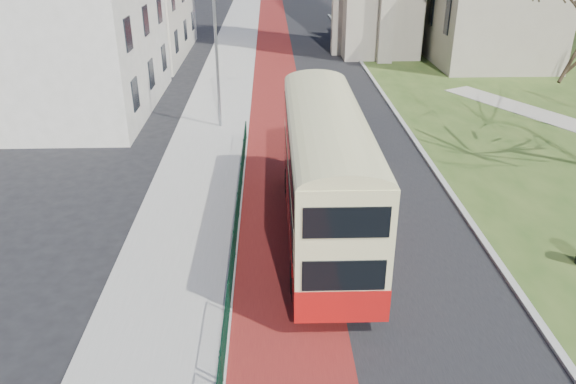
{
  "coord_description": "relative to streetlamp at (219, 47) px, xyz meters",
  "views": [
    {
      "loc": [
        -1.65,
        -12.76,
        10.53
      ],
      "look_at": [
        -1.05,
        5.1,
        2.0
      ],
      "focal_mm": 35.0,
      "sensor_mm": 36.0,
      "label": 1
    }
  ],
  "objects": [
    {
      "name": "street_block_near",
      "position": [
        -9.65,
        4.0,
        1.92
      ],
      "size": [
        10.3,
        14.3,
        13.0
      ],
      "color": "beige",
      "rests_on": "ground"
    },
    {
      "name": "pavement_west",
      "position": [
        -0.65,
        2.0,
        -4.53
      ],
      "size": [
        4.0,
        120.0,
        0.12
      ],
      "primitive_type": "cube",
      "color": "gray",
      "rests_on": "ground"
    },
    {
      "name": "kerb_east",
      "position": [
        10.45,
        4.0,
        -4.53
      ],
      "size": [
        0.25,
        80.0,
        0.13
      ],
      "primitive_type": "cube",
      "color": "#999993",
      "rests_on": "ground"
    },
    {
      "name": "bus",
      "position": [
        4.63,
        -12.6,
        -1.88
      ],
      "size": [
        2.75,
        11.42,
        4.76
      ],
      "rotation": [
        0.0,
        0.0,
        -0.0
      ],
      "color": "#A2100F",
      "rests_on": "ground"
    },
    {
      "name": "ground",
      "position": [
        4.35,
        -18.0,
        -4.59
      ],
      "size": [
        160.0,
        160.0,
        0.0
      ],
      "primitive_type": "plane",
      "color": "black",
      "rests_on": "ground"
    },
    {
      "name": "pedestrian_railing",
      "position": [
        1.4,
        -14.0,
        -4.04
      ],
      "size": [
        0.07,
        24.0,
        1.12
      ],
      "color": "#0B3221",
      "rests_on": "ground"
    },
    {
      "name": "bus_lane",
      "position": [
        3.15,
        2.0,
        -4.59
      ],
      "size": [
        3.4,
        120.0,
        0.01
      ],
      "primitive_type": "cube",
      "color": "#591414",
      "rests_on": "ground"
    },
    {
      "name": "streetlamp",
      "position": [
        0.0,
        0.0,
        0.0
      ],
      "size": [
        2.13,
        0.18,
        8.0
      ],
      "color": "gray",
      "rests_on": "pavement_west"
    },
    {
      "name": "kerb_west",
      "position": [
        1.35,
        2.0,
        -4.53
      ],
      "size": [
        0.25,
        120.0,
        0.13
      ],
      "primitive_type": "cube",
      "color": "#999993",
      "rests_on": "ground"
    },
    {
      "name": "road_carriageway",
      "position": [
        5.85,
        2.0,
        -4.59
      ],
      "size": [
        9.0,
        120.0,
        0.01
      ],
      "primitive_type": "cube",
      "color": "black",
      "rests_on": "ground"
    }
  ]
}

